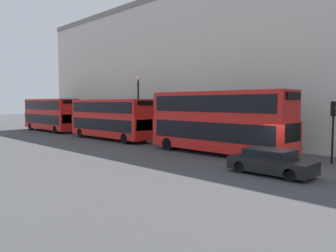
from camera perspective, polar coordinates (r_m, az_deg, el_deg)
The scene contains 8 objects.
ground_plane at distance 19.90m, azimuth 18.97°, elevation -7.04°, with size 200.00×200.00×0.00m, color #424244.
building_facade at distance 26.34m, azimuth 26.34°, elevation 12.78°, with size 1.10×80.00×15.25m.
bus_leading at distance 23.89m, azimuth 8.69°, elevation 1.04°, with size 2.59×11.20×4.57m.
bus_second_in_queue at distance 33.72m, azimuth -10.04°, elevation 1.48°, with size 2.59×11.04×4.07m.
bus_third_in_queue at distance 45.49m, azimuth -19.79°, elevation 2.06°, with size 2.59×10.65×4.21m.
car_dark_sedan at distance 18.04m, azimuth 17.48°, elevation -5.83°, with size 1.84×4.34×1.35m.
traffic_light at distance 22.36m, azimuth 26.88°, elevation 1.09°, with size 0.30×0.36×3.84m.
street_lamp at distance 33.37m, azimuth -5.21°, elevation 4.43°, with size 0.44×0.44×6.40m.
Camera 1 is at (-17.54, -8.61, 3.78)m, focal length 35.00 mm.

